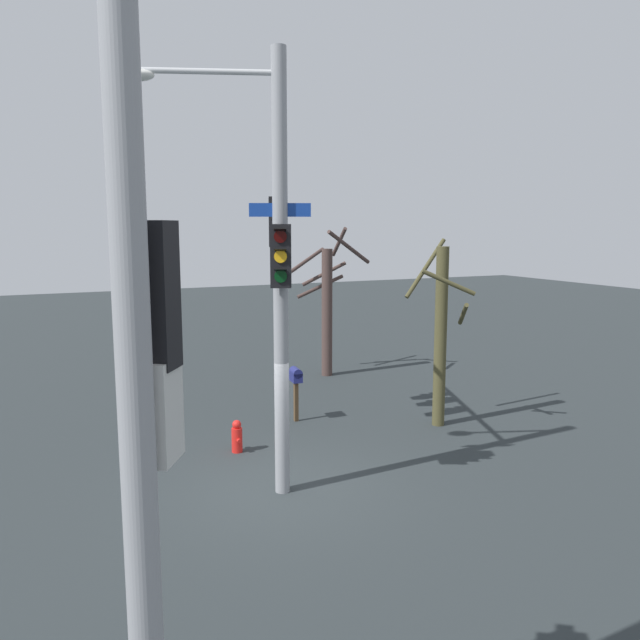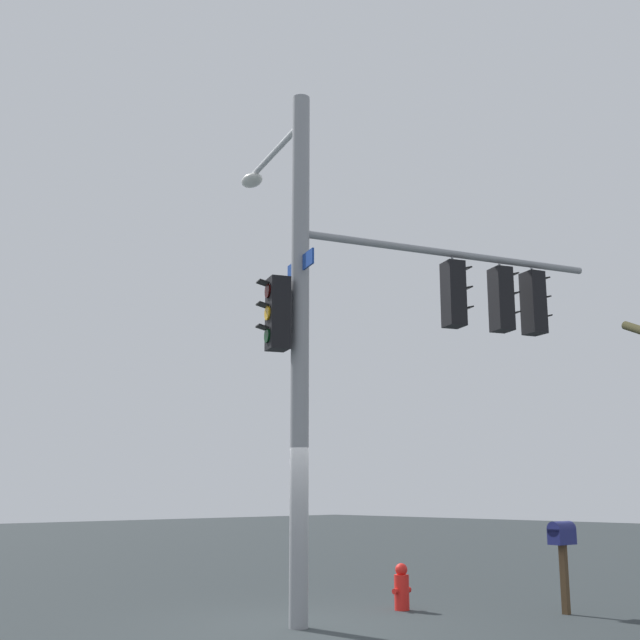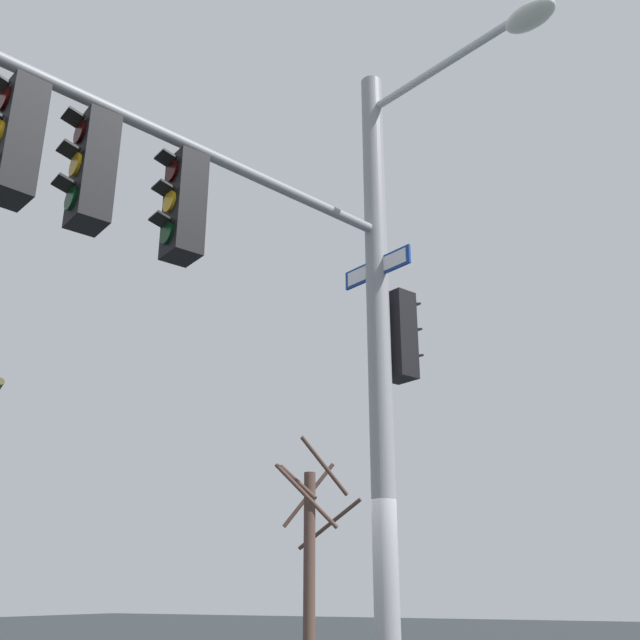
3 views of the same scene
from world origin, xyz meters
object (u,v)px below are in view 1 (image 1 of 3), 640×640
at_px(fire_hydrant, 237,437).
at_px(mailbox, 296,379).
at_px(bare_tree_corner, 327,303).
at_px(bare_tree_across_street, 441,332).

relative_size(fire_hydrant, mailbox, 0.52).
xyz_separation_m(fire_hydrant, bare_tree_corner, (5.80, -4.96, 2.11)).
bearing_deg(bare_tree_across_street, fire_hydrant, 87.03).
height_order(bare_tree_across_street, bare_tree_corner, bare_tree_corner).
distance_m(fire_hydrant, bare_tree_across_street, 5.61).
relative_size(mailbox, bare_tree_across_street, 0.30).
bearing_deg(bare_tree_corner, bare_tree_across_street, -177.65).
distance_m(fire_hydrant, mailbox, 2.67).
xyz_separation_m(fire_hydrant, mailbox, (1.52, -2.06, 0.76)).
xyz_separation_m(fire_hydrant, bare_tree_across_street, (-0.27, -5.21, 2.05)).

